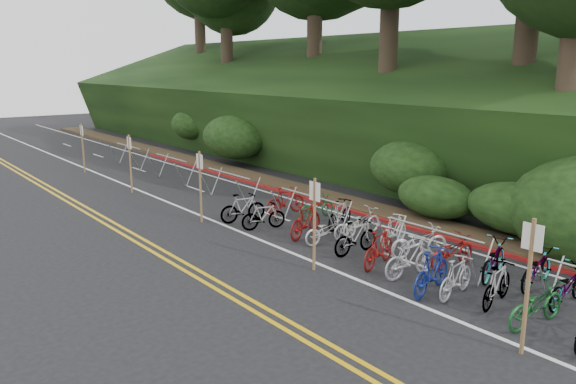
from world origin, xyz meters
TOP-DOWN VIEW (x-y plane):
  - ground at (0.00, 0.00)m, footprint 120.00×120.00m
  - road_markings at (0.63, 10.10)m, footprint 7.47×80.00m
  - red_curb at (5.70, 12.00)m, footprint 0.25×28.00m
  - embankment at (12.96, 19.04)m, footprint 14.30×48.14m
  - bike_racks_rest at (3.00, 13.00)m, footprint 1.14×23.00m
  - signpost_near at (0.77, -0.82)m, footprint 0.08×0.40m
  - signposts_rest at (0.60, 14.00)m, footprint 0.08×18.40m
  - bike_front at (1.78, 2.09)m, footprint 0.92×1.91m
  - bike_valet at (3.00, 3.35)m, footprint 3.19×14.92m

SIDE VIEW (x-z plane):
  - ground at x=0.00m, z-range 0.00..0.00m
  - road_markings at x=0.63m, z-range 0.00..0.01m
  - red_curb at x=5.70m, z-range 0.00..0.10m
  - bike_valet at x=3.00m, z-range -0.07..1.03m
  - bike_front at x=1.78m, z-range 0.00..1.11m
  - bike_racks_rest at x=3.00m, z-range 0.27..1.44m
  - signposts_rest at x=0.60m, z-range 0.18..2.68m
  - signpost_near at x=0.77m, z-range 0.19..2.84m
  - embankment at x=12.96m, z-range -1.99..7.12m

